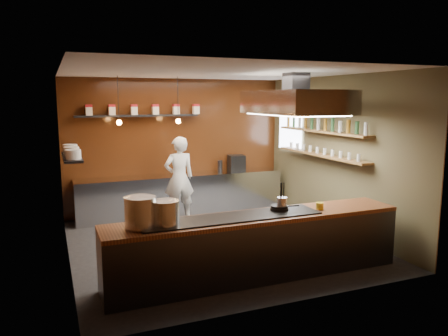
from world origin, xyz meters
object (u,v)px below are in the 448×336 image
extractor_hood (295,102)px  stockpot_small (166,213)px  espresso_machine (236,163)px  chef (179,178)px  stockpot_large (140,212)px

extractor_hood → stockpot_small: bearing=-154.7°
stockpot_small → espresso_machine: (2.69, 3.89, -0.02)m
espresso_machine → chef: 1.58m
extractor_hood → chef: bearing=123.4°
stockpot_large → stockpot_small: (0.32, -0.05, -0.03)m
espresso_machine → chef: chef is taller
extractor_hood → espresso_machine: 3.00m
espresso_machine → chef: (-1.51, -0.41, -0.19)m
extractor_hood → espresso_machine: extractor_hood is taller
extractor_hood → chef: (-1.47, 2.22, -1.62)m
stockpot_large → chef: size_ratio=0.23×
stockpot_small → chef: (1.18, 3.48, -0.22)m
stockpot_large → espresso_machine: (3.01, 3.84, -0.06)m
extractor_hood → espresso_machine: (0.04, 2.64, -1.43)m
stockpot_large → stockpot_small: size_ratio=1.16×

